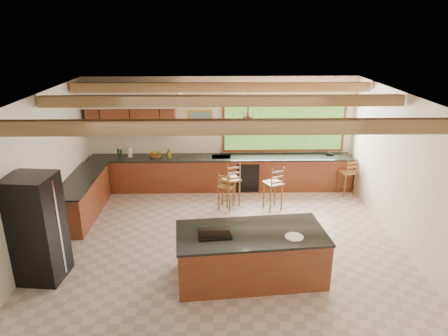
{
  "coord_description": "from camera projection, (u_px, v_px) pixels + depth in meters",
  "views": [
    {
      "loc": [
        -0.15,
        -7.24,
        4.26
      ],
      "look_at": [
        0.03,
        0.8,
        1.36
      ],
      "focal_mm": 32.0,
      "sensor_mm": 36.0,
      "label": 1
    }
  ],
  "objects": [
    {
      "name": "ground",
      "position": [
        223.0,
        243.0,
        8.26
      ],
      "size": [
        7.2,
        7.2,
        0.0
      ],
      "primitive_type": "plane",
      "color": "beige",
      "rests_on": "ground"
    },
    {
      "name": "room_shell",
      "position": [
        214.0,
        131.0,
        8.12
      ],
      "size": [
        7.27,
        6.54,
        3.02
      ],
      "color": "white",
      "rests_on": "ground"
    },
    {
      "name": "counter_run",
      "position": [
        190.0,
        178.0,
        10.45
      ],
      "size": [
        7.12,
        3.1,
        1.22
      ],
      "color": "brown",
      "rests_on": "ground"
    },
    {
      "name": "island",
      "position": [
        250.0,
        254.0,
        7.01
      ],
      "size": [
        2.67,
        1.45,
        0.92
      ],
      "rotation": [
        0.0,
        0.0,
        0.1
      ],
      "color": "brown",
      "rests_on": "ground"
    },
    {
      "name": "refrigerator",
      "position": [
        37.0,
        229.0,
        6.84
      ],
      "size": [
        0.82,
        0.8,
        1.92
      ],
      "rotation": [
        0.0,
        0.0,
        -0.1
      ],
      "color": "black",
      "rests_on": "ground"
    },
    {
      "name": "bar_stool_a",
      "position": [
        226.0,
        187.0,
        9.57
      ],
      "size": [
        0.46,
        0.46,
        0.98
      ],
      "rotation": [
        0.0,
        0.0,
        -0.37
      ],
      "color": "brown",
      "rests_on": "ground"
    },
    {
      "name": "bar_stool_b",
      "position": [
        231.0,
        180.0,
        9.73
      ],
      "size": [
        0.52,
        0.52,
        1.14
      ],
      "rotation": [
        0.0,
        0.0,
        0.35
      ],
      "color": "brown",
      "rests_on": "ground"
    },
    {
      "name": "bar_stool_c",
      "position": [
        274.0,
        185.0,
        9.51
      ],
      "size": [
        0.53,
        0.53,
        1.12
      ],
      "rotation": [
        0.0,
        0.0,
        0.41
      ],
      "color": "brown",
      "rests_on": "ground"
    },
    {
      "name": "bar_stool_d",
      "position": [
        348.0,
        173.0,
        10.37
      ],
      "size": [
        0.46,
        0.46,
        1.03
      ],
      "rotation": [
        0.0,
        0.0,
        0.31
      ],
      "color": "brown",
      "rests_on": "ground"
    }
  ]
}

